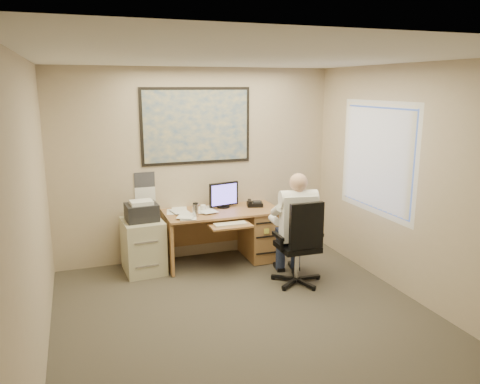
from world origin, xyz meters
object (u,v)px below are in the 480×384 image
object	(u,v)px
desk	(244,229)
filing_cabinet	(143,241)
person	(297,229)
office_chair	(299,260)

from	to	relation	value
desk	filing_cabinet	bearing A→B (deg)	-179.66
filing_cabinet	person	bearing A→B (deg)	-33.24
desk	person	size ratio (longest dim) A/B	1.14
desk	filing_cabinet	distance (m)	1.43
filing_cabinet	person	distance (m)	2.05
office_chair	filing_cabinet	bearing A→B (deg)	149.90
office_chair	desk	bearing A→B (deg)	108.56
office_chair	person	world-z (taller)	person
filing_cabinet	desk	bearing A→B (deg)	-3.52
filing_cabinet	person	xyz separation A→B (m)	(1.77, -1.00, 0.28)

